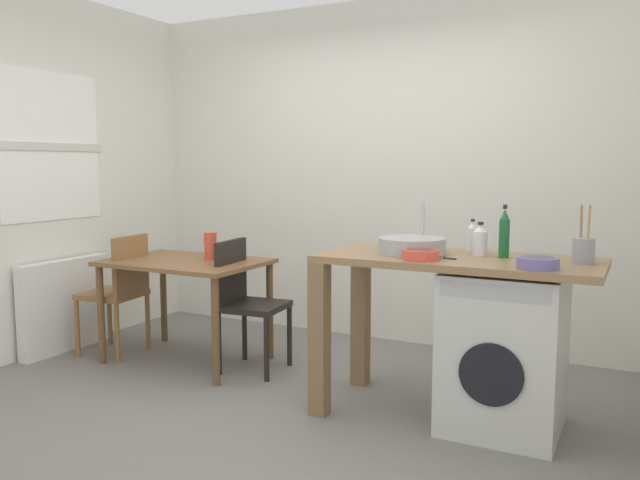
# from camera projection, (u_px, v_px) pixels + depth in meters

# --- Properties ---
(ground_plane) EXTENTS (5.46, 5.46, 0.00)m
(ground_plane) POSITION_uv_depth(u_px,v_px,m) (271.00, 408.00, 3.74)
(ground_plane) COLOR slate
(wall_back) EXTENTS (4.60, 0.10, 2.70)m
(wall_back) POSITION_uv_depth(u_px,v_px,m) (384.00, 173.00, 5.13)
(wall_back) COLOR silver
(wall_back) RESTS_ON ground_plane
(wall_window_side) EXTENTS (0.12, 3.80, 2.70)m
(wall_window_side) POSITION_uv_depth(u_px,v_px,m) (13.00, 174.00, 4.56)
(wall_window_side) COLOR silver
(wall_window_side) RESTS_ON ground_plane
(radiator) EXTENTS (0.10, 0.80, 0.70)m
(radiator) POSITION_uv_depth(u_px,v_px,m) (66.00, 305.00, 4.88)
(radiator) COLOR white
(radiator) RESTS_ON ground_plane
(dining_table) EXTENTS (1.10, 0.76, 0.74)m
(dining_table) POSITION_uv_depth(u_px,v_px,m) (186.00, 273.00, 4.57)
(dining_table) COLOR brown
(dining_table) RESTS_ON ground_plane
(chair_person_seat) EXTENTS (0.44, 0.44, 0.90)m
(chair_person_seat) POSITION_uv_depth(u_px,v_px,m) (120.00, 288.00, 4.75)
(chair_person_seat) COLOR olive
(chair_person_seat) RESTS_ON ground_plane
(chair_opposite) EXTENTS (0.44, 0.44, 0.90)m
(chair_opposite) POSITION_uv_depth(u_px,v_px,m) (245.00, 297.00, 4.41)
(chair_opposite) COLOR black
(chair_opposite) RESTS_ON ground_plane
(kitchen_counter) EXTENTS (1.50, 0.68, 0.92)m
(kitchen_counter) POSITION_uv_depth(u_px,v_px,m) (420.00, 282.00, 3.60)
(kitchen_counter) COLOR olive
(kitchen_counter) RESTS_ON ground_plane
(washing_machine) EXTENTS (0.60, 0.61, 0.86)m
(washing_machine) POSITION_uv_depth(u_px,v_px,m) (504.00, 350.00, 3.42)
(washing_machine) COLOR silver
(washing_machine) RESTS_ON ground_plane
(sink_basin) EXTENTS (0.38, 0.38, 0.09)m
(sink_basin) POSITION_uv_depth(u_px,v_px,m) (412.00, 246.00, 3.60)
(sink_basin) COLOR #9EA0A5
(sink_basin) RESTS_ON kitchen_counter
(tap) EXTENTS (0.02, 0.02, 0.28)m
(tap) POSITION_uv_depth(u_px,v_px,m) (422.00, 226.00, 3.74)
(tap) COLOR #B2B2B7
(tap) RESTS_ON kitchen_counter
(bottle_tall_green) EXTENTS (0.06, 0.06, 0.19)m
(bottle_tall_green) POSITION_uv_depth(u_px,v_px,m) (472.00, 236.00, 3.71)
(bottle_tall_green) COLOR silver
(bottle_tall_green) RESTS_ON kitchen_counter
(bottle_squat_brown) EXTENTS (0.08, 0.08, 0.19)m
(bottle_squat_brown) POSITION_uv_depth(u_px,v_px,m) (480.00, 240.00, 3.51)
(bottle_squat_brown) COLOR silver
(bottle_squat_brown) RESTS_ON kitchen_counter
(bottle_clear_small) EXTENTS (0.06, 0.06, 0.29)m
(bottle_clear_small) POSITION_uv_depth(u_px,v_px,m) (504.00, 234.00, 3.43)
(bottle_clear_small) COLOR #19592D
(bottle_clear_small) RESTS_ON kitchen_counter
(mixing_bowl) EXTENTS (0.19, 0.19, 0.05)m
(mixing_bowl) POSITION_uv_depth(u_px,v_px,m) (421.00, 254.00, 3.37)
(mixing_bowl) COLOR #D84C38
(mixing_bowl) RESTS_ON kitchen_counter
(utensil_crock) EXTENTS (0.11, 0.11, 0.30)m
(utensil_crock) POSITION_uv_depth(u_px,v_px,m) (584.00, 250.00, 3.23)
(utensil_crock) COLOR gray
(utensil_crock) RESTS_ON kitchen_counter
(colander) EXTENTS (0.20, 0.20, 0.06)m
(colander) POSITION_uv_depth(u_px,v_px,m) (538.00, 262.00, 3.08)
(colander) COLOR slate
(colander) RESTS_ON kitchen_counter
(vase) EXTENTS (0.09, 0.09, 0.20)m
(vase) POSITION_uv_depth(u_px,v_px,m) (211.00, 246.00, 4.57)
(vase) COLOR #D84C38
(vase) RESTS_ON dining_table
(scissors) EXTENTS (0.15, 0.06, 0.01)m
(scissors) POSITION_uv_depth(u_px,v_px,m) (444.00, 258.00, 3.42)
(scissors) COLOR #B2B2B7
(scissors) RESTS_ON kitchen_counter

